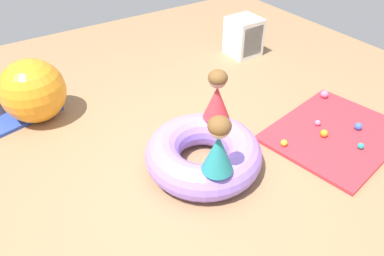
{
  "coord_description": "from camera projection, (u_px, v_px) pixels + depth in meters",
  "views": [
    {
      "loc": [
        -1.45,
        -2.27,
        2.47
      ],
      "look_at": [
        0.11,
        0.08,
        0.35
      ],
      "focal_mm": 34.21,
      "sensor_mm": 36.0,
      "label": 1
    }
  ],
  "objects": [
    {
      "name": "ground_plane",
      "position": [
        187.0,
        163.0,
        3.63
      ],
      "size": [
        8.0,
        8.0,
        0.0
      ],
      "primitive_type": "plane",
      "color": "#93704C"
    },
    {
      "name": "play_ball_pink",
      "position": [
        324.0,
        94.0,
        4.51
      ],
      "size": [
        0.1,
        0.1,
        0.1
      ],
      "primitive_type": "sphere",
      "color": "pink",
      "rests_on": "gym_mat_near_right"
    },
    {
      "name": "play_ball_teal",
      "position": [
        361.0,
        146.0,
        3.74
      ],
      "size": [
        0.07,
        0.07,
        0.07
      ],
      "primitive_type": "sphere",
      "color": "teal",
      "rests_on": "gym_mat_near_right"
    },
    {
      "name": "storage_cube",
      "position": [
        245.0,
        37.0,
        5.44
      ],
      "size": [
        0.44,
        0.44,
        0.56
      ],
      "color": "white",
      "rests_on": "ground"
    },
    {
      "name": "child_in_teal",
      "position": [
        218.0,
        145.0,
        2.94
      ],
      "size": [
        0.31,
        0.31,
        0.53
      ],
      "rotation": [
        0.0,
        0.0,
        4.56
      ],
      "color": "teal",
      "rests_on": "inflatable_cushion"
    },
    {
      "name": "play_ball_orange",
      "position": [
        324.0,
        133.0,
        3.89
      ],
      "size": [
        0.08,
        0.08,
        0.08
      ],
      "primitive_type": "sphere",
      "color": "orange",
      "rests_on": "gym_mat_near_right"
    },
    {
      "name": "gym_mat_near_right",
      "position": [
        335.0,
        134.0,
        3.99
      ],
      "size": [
        1.6,
        1.37,
        0.04
      ],
      "primitive_type": "cube",
      "rotation": [
        0.0,
        0.0,
        0.18
      ],
      "color": "red",
      "rests_on": "ground"
    },
    {
      "name": "child_in_red",
      "position": [
        217.0,
        95.0,
        3.55
      ],
      "size": [
        0.3,
        0.3,
        0.53
      ],
      "rotation": [
        0.0,
        0.0,
        0.13
      ],
      "color": "red",
      "rests_on": "inflatable_cushion"
    },
    {
      "name": "play_ball_pink_second",
      "position": [
        318.0,
        123.0,
        4.06
      ],
      "size": [
        0.07,
        0.07,
        0.07
      ],
      "primitive_type": "sphere",
      "color": "pink",
      "rests_on": "gym_mat_near_right"
    },
    {
      "name": "play_ball_yellow",
      "position": [
        284.0,
        143.0,
        3.78
      ],
      "size": [
        0.07,
        0.07,
        0.07
      ],
      "primitive_type": "sphere",
      "color": "yellow",
      "rests_on": "gym_mat_near_right"
    },
    {
      "name": "exercise_ball_large",
      "position": [
        33.0,
        91.0,
        4.05
      ],
      "size": [
        0.72,
        0.72,
        0.72
      ],
      "primitive_type": "sphere",
      "color": "orange",
      "rests_on": "ground"
    },
    {
      "name": "inflatable_cushion",
      "position": [
        204.0,
        154.0,
        3.5
      ],
      "size": [
        1.12,
        1.12,
        0.33
      ],
      "primitive_type": "torus",
      "color": "#9975EA",
      "rests_on": "ground"
    },
    {
      "name": "play_ball_blue",
      "position": [
        358.0,
        126.0,
        3.99
      ],
      "size": [
        0.08,
        0.08,
        0.08
      ],
      "primitive_type": "sphere",
      "color": "blue",
      "rests_on": "gym_mat_near_right"
    }
  ]
}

